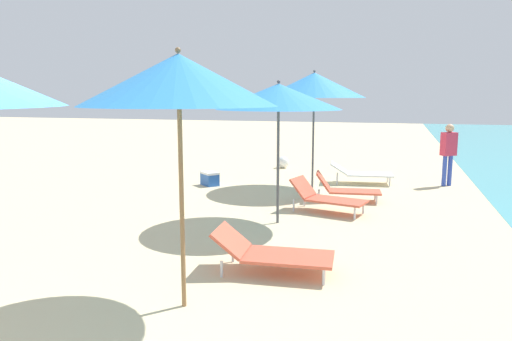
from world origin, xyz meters
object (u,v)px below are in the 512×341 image
lounger_farthest_shoreside (360,173)px  cooler_box (210,179)px  umbrella_second (179,80)px  lounger_second_shoreside (271,252)px  umbrella_farthest (314,85)px  person_walking_mid (448,149)px  umbrella_third (278,97)px  beach_ball (283,162)px  lounger_third_shoreside (326,197)px  lounger_farthest_inland (345,189)px

lounger_farthest_shoreside → cooler_box: bearing=-166.3°
umbrella_second → cooler_box: 7.45m
lounger_second_shoreside → umbrella_farthest: size_ratio=0.55×
umbrella_second → umbrella_farthest: size_ratio=0.96×
lounger_second_shoreside → person_walking_mid: 7.66m
lounger_farthest_shoreside → umbrella_third: bearing=-111.0°
umbrella_second → cooler_box: (-2.40, 6.68, -2.27)m
umbrella_second → umbrella_third: (0.15, 3.64, -0.18)m
person_walking_mid → lounger_second_shoreside: bearing=123.5°
umbrella_second → lounger_second_shoreside: umbrella_second is taller
person_walking_mid → beach_ball: person_walking_mid is taller
lounger_second_shoreside → umbrella_third: bearing=97.4°
umbrella_third → lounger_third_shoreside: (0.73, 1.03, -1.95)m
lounger_third_shoreside → lounger_farthest_shoreside: bearing=97.2°
person_walking_mid → beach_ball: size_ratio=4.26×
lounger_third_shoreside → umbrella_farthest: (-0.69, 2.39, 2.22)m
lounger_farthest_shoreside → lounger_second_shoreside: bearing=-101.7°
lounger_third_shoreside → lounger_farthest_inland: size_ratio=1.08×
lounger_farthest_shoreside → beach_ball: (-2.57, 2.07, -0.11)m
umbrella_third → umbrella_farthest: (0.04, 3.42, 0.27)m
umbrella_second → beach_ball: size_ratio=7.46×
person_walking_mid → beach_ball: bearing=34.3°
umbrella_third → person_walking_mid: (3.28, 4.70, -1.31)m
lounger_third_shoreside → beach_ball: size_ratio=4.20×
person_walking_mid → umbrella_farthest: bearing=76.4°
lounger_farthest_inland → person_walking_mid: person_walking_mid is taller
umbrella_third → lounger_farthest_shoreside: umbrella_third is taller
umbrella_second → lounger_farthest_shoreside: umbrella_second is taller
lounger_third_shoreside → umbrella_second: bearing=-86.4°
lounger_third_shoreside → cooler_box: lounger_third_shoreside is taller
lounger_second_shoreside → beach_ball: lounger_second_shoreside is taller
umbrella_second → person_walking_mid: size_ratio=1.75×
umbrella_second → lounger_farthest_inland: (1.13, 5.81, -2.16)m
lounger_third_shoreside → lounger_farthest_shoreside: lounger_third_shoreside is taller
umbrella_third → lounger_third_shoreside: size_ratio=1.64×
umbrella_farthest → beach_ball: size_ratio=7.79×
umbrella_farthest → lounger_second_shoreside: bearing=-85.4°
lounger_third_shoreside → umbrella_farthest: umbrella_farthest is taller
umbrella_second → lounger_second_shoreside: bearing=61.9°
umbrella_farthest → lounger_third_shoreside: bearing=-73.9°
cooler_box → person_walking_mid: bearing=15.9°
lounger_third_shoreside → beach_ball: 5.84m
lounger_farthest_shoreside → beach_ball: size_ratio=4.50×
lounger_second_shoreside → lounger_farthest_shoreside: lounger_second_shoreside is taller
umbrella_second → cooler_box: size_ratio=4.74×
lounger_farthest_inland → cooler_box: (-3.53, 0.87, -0.10)m
umbrella_third → lounger_second_shoreside: bearing=-78.0°
lounger_third_shoreside → lounger_second_shoreside: bearing=-79.4°
umbrella_third → beach_ball: (-1.42, 6.46, -2.08)m
umbrella_second → person_walking_mid: (3.43, 8.35, -1.49)m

